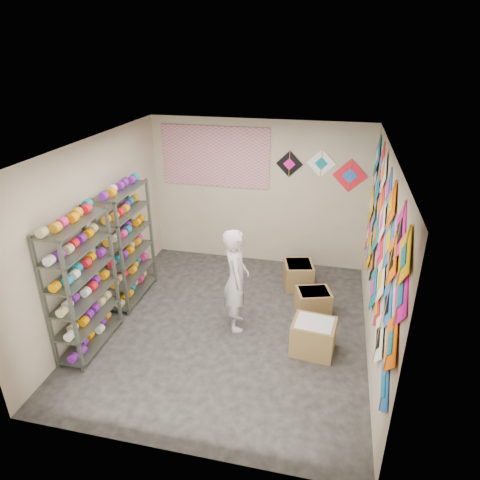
% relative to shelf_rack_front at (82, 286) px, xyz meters
% --- Properties ---
extents(ground, '(4.50, 4.50, 0.00)m').
position_rel_shelf_rack_front_xyz_m(ground, '(1.78, 0.85, -0.95)').
color(ground, black).
extents(room_walls, '(4.50, 4.50, 4.50)m').
position_rel_shelf_rack_front_xyz_m(room_walls, '(1.78, 0.85, 0.69)').
color(room_walls, tan).
rests_on(room_walls, ground).
extents(shelf_rack_front, '(0.40, 1.10, 1.90)m').
position_rel_shelf_rack_front_xyz_m(shelf_rack_front, '(0.00, 0.00, 0.00)').
color(shelf_rack_front, '#4C5147').
rests_on(shelf_rack_front, ground).
extents(shelf_rack_back, '(0.40, 1.10, 1.90)m').
position_rel_shelf_rack_front_xyz_m(shelf_rack_back, '(0.00, 1.30, 0.00)').
color(shelf_rack_back, '#4C5147').
rests_on(shelf_rack_back, ground).
extents(string_spools, '(0.12, 2.36, 0.12)m').
position_rel_shelf_rack_front_xyz_m(string_spools, '(-0.00, 0.65, 0.10)').
color(string_spools, '#F8287C').
rests_on(string_spools, ground).
extents(kite_wall_display, '(0.06, 4.35, 2.07)m').
position_rel_shelf_rack_front_xyz_m(kite_wall_display, '(3.76, 0.84, 0.70)').
color(kite_wall_display, blue).
rests_on(kite_wall_display, room_walls).
extents(back_wall_kites, '(1.59, 0.02, 0.74)m').
position_rel_shelf_rack_front_xyz_m(back_wall_kites, '(2.94, 3.09, 0.95)').
color(back_wall_kites, black).
rests_on(back_wall_kites, room_walls).
extents(poster, '(2.00, 0.01, 1.10)m').
position_rel_shelf_rack_front_xyz_m(poster, '(0.98, 3.08, 1.05)').
color(poster, '#834FAC').
rests_on(poster, room_walls).
extents(shopkeeper, '(0.78, 0.70, 1.57)m').
position_rel_shelf_rack_front_xyz_m(shopkeeper, '(1.88, 0.89, -0.16)').
color(shopkeeper, beige).
rests_on(shopkeeper, ground).
extents(carton_a, '(0.61, 0.53, 0.47)m').
position_rel_shelf_rack_front_xyz_m(carton_a, '(3.04, 0.54, -0.71)').
color(carton_a, olive).
rests_on(carton_a, ground).
extents(carton_b, '(0.61, 0.55, 0.41)m').
position_rel_shelf_rack_front_xyz_m(carton_b, '(2.98, 1.45, -0.74)').
color(carton_b, olive).
rests_on(carton_b, ground).
extents(carton_c, '(0.58, 0.61, 0.45)m').
position_rel_shelf_rack_front_xyz_m(carton_c, '(2.67, 2.23, -0.72)').
color(carton_c, olive).
rests_on(carton_c, ground).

